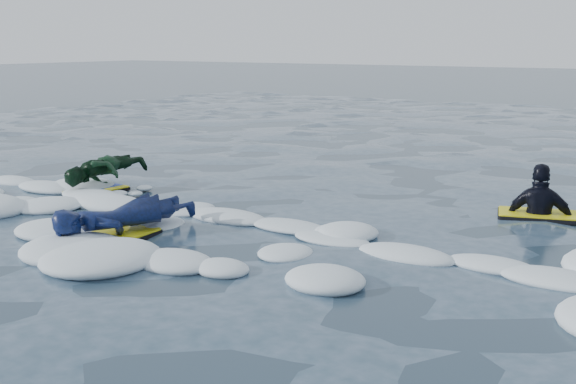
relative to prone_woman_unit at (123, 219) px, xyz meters
The scene contains 5 objects.
ground 0.59m from the prone_woman_unit, 34.61° to the right, with size 120.00×120.00×0.00m, color #172E39.
foam_band 0.88m from the prone_woman_unit, 58.81° to the left, with size 12.00×3.10×0.30m, color white, non-canonical shape.
prone_woman_unit is the anchor object (origin of this frame).
prone_child_unit 2.85m from the prone_woman_unit, 141.18° to the left, with size 0.73×1.41×0.54m.
waiting_rider_unit 5.27m from the prone_woman_unit, 43.90° to the left, with size 1.17×0.86×1.57m.
Camera 1 is at (5.60, -5.42, 2.24)m, focal length 45.00 mm.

